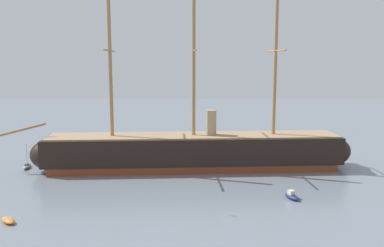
# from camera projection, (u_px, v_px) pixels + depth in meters

# --- Properties ---
(tall_ship) EXTENTS (68.23, 15.41, 32.80)m
(tall_ship) POSITION_uv_depth(u_px,v_px,m) (193.00, 151.00, 79.87)
(tall_ship) COLOR brown
(tall_ship) RESTS_ON ground
(dinghy_mid_left) EXTENTS (2.91, 2.88, 0.67)m
(dinghy_mid_left) POSITION_uv_depth(u_px,v_px,m) (8.00, 220.00, 53.70)
(dinghy_mid_left) COLOR orange
(dinghy_mid_left) RESTS_ON ground
(motorboat_alongside_stern) EXTENTS (2.35, 3.36, 1.30)m
(motorboat_alongside_stern) POSITION_uv_depth(u_px,v_px,m) (292.00, 196.00, 62.93)
(motorboat_alongside_stern) COLOR #1E284C
(motorboat_alongside_stern) RESTS_ON ground
(sailboat_far_left) EXTENTS (1.48, 3.80, 4.83)m
(sailboat_far_left) POSITION_uv_depth(u_px,v_px,m) (27.00, 166.00, 80.80)
(sailboat_far_left) COLOR gray
(sailboat_far_left) RESTS_ON ground
(motorboat_distant_centre) EXTENTS (3.67, 3.24, 1.46)m
(motorboat_distant_centre) POSITION_uv_depth(u_px,v_px,m) (179.00, 153.00, 92.05)
(motorboat_distant_centre) COLOR gold
(motorboat_distant_centre) RESTS_ON ground
(seagull_in_flight) EXTENTS (0.82, 0.79, 0.13)m
(seagull_in_flight) POSITION_uv_depth(u_px,v_px,m) (120.00, 81.00, 58.46)
(seagull_in_flight) COLOR silver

